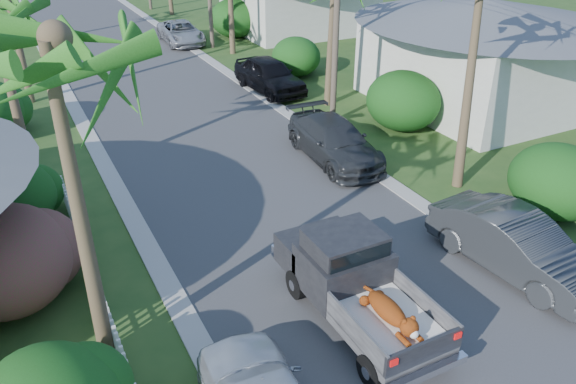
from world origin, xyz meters
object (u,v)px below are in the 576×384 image
parked_car_rf (269,75)px  house_right_near (482,57)px  parked_car_rd (181,33)px  palm_l_a (44,42)px  parked_car_rm (334,141)px  utility_pole_b (337,15)px  house_right_far (298,0)px  pickup_truck (350,276)px  parked_car_rn (515,245)px

parked_car_rf → house_right_near: house_right_near is taller
parked_car_rd → palm_l_a: 29.58m
parked_car_rd → parked_car_rf: bearing=-82.9°
parked_car_rm → utility_pole_b: utility_pole_b is taller
palm_l_a → house_right_near: (19.20, 9.00, -4.71)m
palm_l_a → house_right_far: 33.48m
parked_car_rf → palm_l_a: (-11.20, -15.17, 6.10)m
pickup_truck → house_right_near: bearing=36.2°
parked_car_rm → palm_l_a: (-9.80, -6.63, 6.19)m
parked_car_rn → palm_l_a: (-10.36, 1.61, 6.13)m
palm_l_a → house_right_far: palm_l_a is taller
parked_car_rf → parked_car_rd: 11.86m
parked_car_rn → house_right_near: size_ratio=0.54×
parked_car_rm → utility_pole_b: 5.50m
parked_car_rm → utility_pole_b: size_ratio=0.57×
pickup_truck → parked_car_rd: pickup_truck is taller
house_right_near → house_right_far: (0.00, 18.00, -0.10)m
pickup_truck → house_right_far: house_right_far is taller
parked_car_rn → parked_car_rf: bearing=81.3°
parked_car_rd → house_right_far: house_right_far is taller
utility_pole_b → parked_car_rd: bearing=94.8°
parked_car_rn → parked_car_rd: 28.60m
parked_car_rf → house_right_far: 14.34m
parked_car_rd → parked_car_rn: bearing=-87.0°
palm_l_a → utility_pole_b: 15.64m
pickup_truck → parked_car_rm: (4.25, 7.61, -0.26)m
parked_car_rf → house_right_near: 10.19m
parked_car_rd → palm_l_a: palm_l_a is taller
parked_car_rd → utility_pole_b: 17.49m
pickup_truck → parked_car_rd: 28.38m
parked_car_rf → parked_car_rd: bearing=90.3°
pickup_truck → house_right_far: size_ratio=0.57×
palm_l_a → house_right_far: size_ratio=0.91×
house_right_near → house_right_far: 18.00m
house_right_near → parked_car_rd: bearing=116.2°
pickup_truck → palm_l_a: 8.18m
parked_car_rn → parked_car_rm: (-0.56, 8.24, -0.05)m
parked_car_rf → house_right_far: house_right_far is taller
pickup_truck → utility_pole_b: utility_pole_b is taller
palm_l_a → house_right_far: (19.20, 27.00, -4.81)m
utility_pole_b → pickup_truck: bearing=-119.6°
parked_car_rn → house_right_far: 29.97m
parked_car_rm → parked_car_rd: 20.37m
parked_car_rm → house_right_far: 22.48m
house_right_far → parked_car_rm: bearing=-114.8°
parked_car_rn → palm_l_a: bearing=165.3°
pickup_truck → parked_car_rn: pickup_truck is taller
house_right_near → house_right_far: size_ratio=1.00×
house_right_near → house_right_far: bearing=90.0°
pickup_truck → house_right_near: house_right_near is taller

